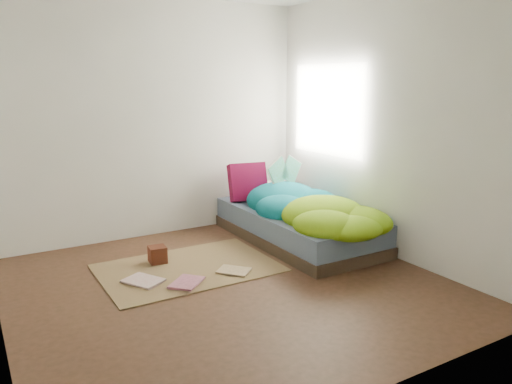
% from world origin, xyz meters
% --- Properties ---
extents(ground, '(3.50, 3.50, 0.00)m').
position_xyz_m(ground, '(0.00, 0.00, 0.00)').
color(ground, '#3A2616').
rests_on(ground, ground).
extents(room_walls, '(3.54, 3.54, 2.62)m').
position_xyz_m(room_walls, '(0.01, 0.01, 1.63)').
color(room_walls, silver).
rests_on(room_walls, ground).
extents(bed, '(1.00, 2.00, 0.34)m').
position_xyz_m(bed, '(1.22, 0.72, 0.17)').
color(bed, '#3A2C1F').
rests_on(bed, ground).
extents(duvet, '(0.96, 1.84, 0.34)m').
position_xyz_m(duvet, '(1.22, 0.50, 0.51)').
color(duvet, '#08757E').
rests_on(duvet, bed).
extents(rug, '(1.60, 1.10, 0.01)m').
position_xyz_m(rug, '(-0.15, 0.55, 0.01)').
color(rug, brown).
rests_on(rug, ground).
extents(pillow_floral, '(0.60, 0.42, 0.12)m').
position_xyz_m(pillow_floral, '(1.42, 1.48, 0.40)').
color(pillow_floral, silver).
rests_on(pillow_floral, bed).
extents(pillow_magenta, '(0.46, 0.21, 0.44)m').
position_xyz_m(pillow_magenta, '(0.99, 1.41, 0.56)').
color(pillow_magenta, '#49042D').
rests_on(pillow_magenta, bed).
extents(open_book, '(0.45, 0.19, 0.27)m').
position_xyz_m(open_book, '(1.29, 1.08, 0.81)').
color(open_book, '#2D8A31').
rests_on(open_book, duvet).
extents(wooden_box, '(0.17, 0.17, 0.16)m').
position_xyz_m(wooden_box, '(-0.35, 0.83, 0.09)').
color(wooden_box, '#3E1C0E').
rests_on(wooden_box, rug).
extents(floor_book_a, '(0.36, 0.40, 0.02)m').
position_xyz_m(floor_book_a, '(-0.73, 0.36, 0.02)').
color(floor_book_a, beige).
rests_on(floor_book_a, rug).
extents(floor_book_b, '(0.38, 0.37, 0.03)m').
position_xyz_m(floor_book_b, '(-0.39, 0.27, 0.03)').
color(floor_book_b, '#CC7591').
rests_on(floor_book_b, rug).
extents(floor_book_c, '(0.34, 0.35, 0.02)m').
position_xyz_m(floor_book_c, '(0.09, 0.16, 0.02)').
color(floor_book_c, tan).
rests_on(floor_book_c, rug).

